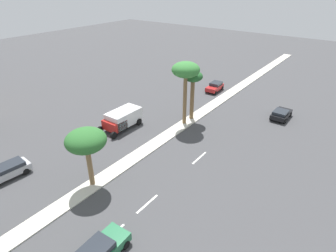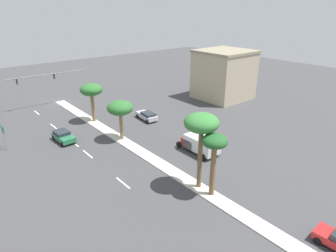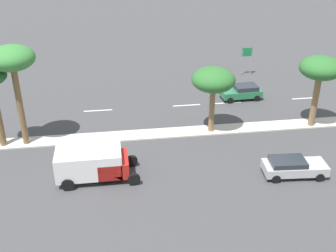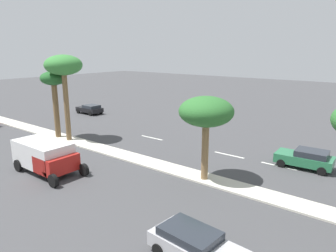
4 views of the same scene
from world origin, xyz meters
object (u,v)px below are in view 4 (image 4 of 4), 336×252
Objects in this scene: palm_tree_far at (54,83)px; box_truck at (46,156)px; palm_tree_front at (64,68)px; sedan_green_front at (306,158)px; sedan_silver_inboard at (198,246)px; sedan_black_rear at (90,109)px; palm_tree_outboard at (206,113)px.

palm_tree_far is 10.65m from box_truck.
palm_tree_far is at bearing 90.73° from palm_tree_front.
palm_tree_far is 24.13m from sedan_green_front.
sedan_black_rear is (17.68, 29.54, -0.04)m from sedan_silver_inboard.
palm_tree_far is at bearing 90.01° from palm_tree_outboard.
palm_tree_far reaches higher than box_truck.
box_truck is (-12.73, 14.94, 0.49)m from sedan_green_front.
sedan_silver_inboard is at bearing -109.08° from palm_tree_far.
palm_tree_far is 1.72× the size of sedan_black_rear.
sedan_green_front is 0.72× the size of box_truck.
palm_tree_outboard is 17.72m from palm_tree_far.
palm_tree_far is 23.82m from sedan_silver_inboard.
palm_tree_front is at bearing 44.53° from box_truck.
sedan_black_rear is 22.06m from box_truck.
palm_tree_far is (-0.00, 17.70, 0.85)m from palm_tree_outboard.
palm_tree_outboard is 27.45m from sedan_black_rear.
sedan_green_front is (14.43, -0.60, 0.04)m from sedan_silver_inboard.
palm_tree_far reaches higher than sedan_black_rear.
sedan_black_rear is at bearing 43.57° from box_truck.
sedan_silver_inboard is at bearing -96.75° from box_truck.
box_truck is (-15.98, -15.20, 0.56)m from sedan_black_rear.
palm_tree_far is at bearing 106.75° from sedan_green_front.
palm_tree_front is at bearing 69.27° from sedan_silver_inboard.
sedan_black_rear is at bearing 68.26° from palm_tree_outboard.
sedan_black_rear is (10.03, 9.35, -6.55)m from palm_tree_front.
palm_tree_front is 2.43m from palm_tree_far.
palm_tree_outboard is 0.69× the size of palm_tree_front.
palm_tree_outboard is 9.33m from sedan_green_front.
palm_tree_outboard is at bearing 29.59° from sedan_silver_inboard.
palm_tree_front is 1.77× the size of sedan_silver_inboard.
palm_tree_front is 1.98× the size of sedan_green_front.
palm_tree_front reaches higher than sedan_silver_inboard.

